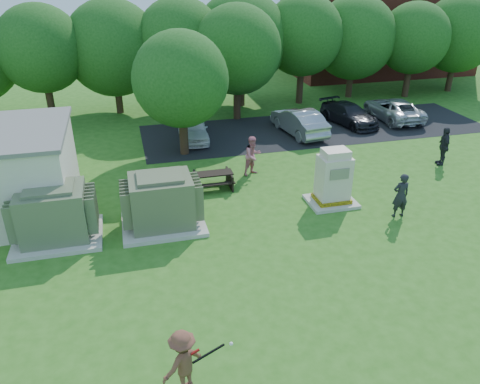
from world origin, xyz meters
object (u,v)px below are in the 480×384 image
object	(u,v)px
person_by_generator	(401,195)
car_white	(193,128)
person_at_picnic	(253,156)
car_dark	(349,114)
car_silver_a	(299,121)
picnic_table	(213,179)
transformer_right	(162,203)
person_walking_right	(444,146)
transformer_left	(54,215)
batter	(183,362)
car_silver_b	(393,109)
generator_cabinet	(333,180)

from	to	relation	value
person_by_generator	car_white	bearing A→B (deg)	-57.21
person_at_picnic	car_dark	world-z (taller)	person_at_picnic
car_silver_a	picnic_table	bearing A→B (deg)	35.10
transformer_right	person_walking_right	world-z (taller)	transformer_right
transformer_left	picnic_table	xyz separation A→B (m)	(6.12, 2.69, -0.52)
transformer_right	picnic_table	bearing A→B (deg)	48.03
batter	car_silver_a	size ratio (longest dim) A/B	0.38
person_at_picnic	car_silver_b	xyz separation A→B (m)	(10.58, 5.84, -0.26)
person_by_generator	car_silver_a	size ratio (longest dim) A/B	0.41
transformer_left	transformer_right	world-z (taller)	same
person_walking_right	car_white	size ratio (longest dim) A/B	0.49
transformer_left	car_white	distance (m)	10.91
person_walking_right	car_silver_a	world-z (taller)	person_walking_right
generator_cabinet	car_silver_b	world-z (taller)	generator_cabinet
person_walking_right	car_silver_b	size ratio (longest dim) A/B	0.40
generator_cabinet	person_walking_right	distance (m)	7.21
transformer_right	car_white	world-z (taller)	transformer_right
transformer_right	picnic_table	xyz separation A→B (m)	(2.42, 2.69, -0.52)
car_dark	car_silver_b	bearing A→B (deg)	-10.56
transformer_left	car_white	bearing A→B (deg)	54.97
picnic_table	car_white	bearing A→B (deg)	88.71
person_walking_right	car_silver_a	bearing A→B (deg)	-120.53
generator_cabinet	person_by_generator	distance (m)	2.61
transformer_left	car_white	world-z (taller)	transformer_left
car_dark	person_walking_right	bearing A→B (deg)	-91.16
picnic_table	batter	size ratio (longest dim) A/B	1.01
generator_cabinet	batter	xyz separation A→B (m)	(-7.08, -7.66, -0.18)
transformer_left	transformer_right	bearing A→B (deg)	0.00
person_at_picnic	car_white	distance (m)	5.60
person_by_generator	car_silver_b	bearing A→B (deg)	-117.74
transformer_right	batter	bearing A→B (deg)	-92.29
person_walking_right	generator_cabinet	bearing A→B (deg)	-51.76
generator_cabinet	car_silver_b	xyz separation A→B (m)	(8.27, 9.36, -0.37)
picnic_table	car_dark	size ratio (longest dim) A/B	0.40
person_walking_right	car_silver_b	distance (m)	7.10
person_by_generator	person_at_picnic	xyz separation A→B (m)	(-4.35, 5.16, 0.02)
batter	person_at_picnic	bearing A→B (deg)	-142.38
transformer_right	car_silver_a	xyz separation A→B (m)	(8.50, 8.44, -0.25)
transformer_right	picnic_table	world-z (taller)	transformer_right
person_by_generator	person_at_picnic	bearing A→B (deg)	-48.05
car_white	car_silver_a	world-z (taller)	car_silver_a
picnic_table	transformer_left	bearing A→B (deg)	-156.25
generator_cabinet	car_silver_a	distance (m)	8.47
generator_cabinet	person_at_picnic	xyz separation A→B (m)	(-2.32, 3.53, -0.10)
person_by_generator	transformer_left	bearing A→B (deg)	-4.94
generator_cabinet	car_white	distance (m)	9.76
picnic_table	batter	bearing A→B (deg)	-104.94
generator_cabinet	car_dark	world-z (taller)	generator_cabinet
generator_cabinet	person_walking_right	size ratio (longest dim) A/B	1.25
car_silver_a	car_dark	xyz separation A→B (m)	(3.52, 0.88, -0.12)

